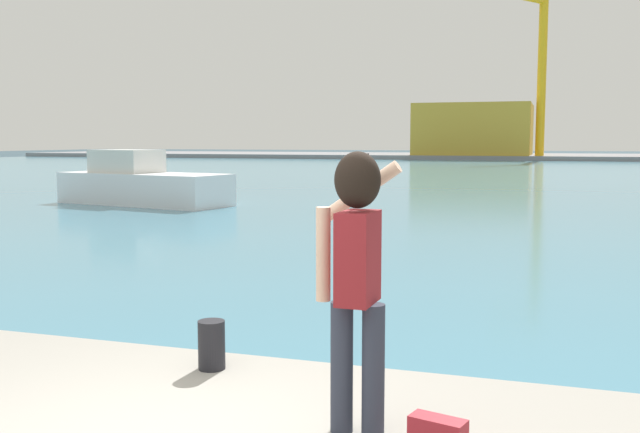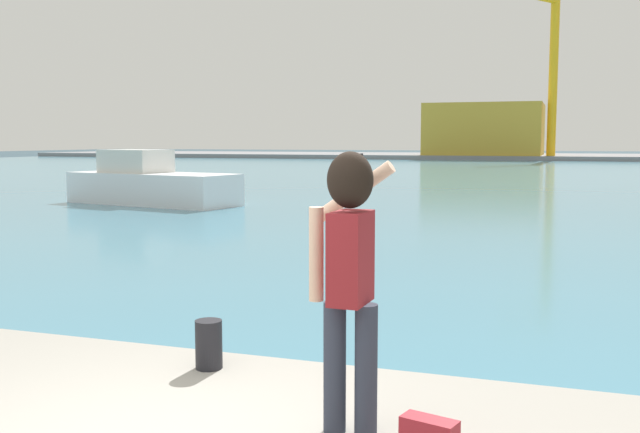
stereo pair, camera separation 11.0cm
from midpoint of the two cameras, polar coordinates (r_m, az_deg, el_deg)
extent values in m
plane|color=#334751|center=(53.55, 16.67, 3.25)|extent=(220.00, 220.00, 0.00)
cube|color=teal|center=(55.55, 16.75, 3.35)|extent=(140.00, 100.00, 0.02)
cube|color=gray|center=(95.51, 17.71, 4.50)|extent=(140.00, 20.00, 0.53)
cylinder|color=#2D3342|center=(4.57, 1.87, -11.77)|extent=(0.14, 0.14, 0.82)
cylinder|color=#2D3342|center=(4.51, 4.35, -11.99)|extent=(0.14, 0.14, 0.82)
cube|color=maroon|center=(4.38, 3.16, -3.25)|extent=(0.21, 0.35, 0.56)
sphere|color=#E0B293|center=(4.33, 3.19, 2.77)|extent=(0.22, 0.22, 0.22)
ellipsoid|color=black|center=(4.31, 3.12, 2.89)|extent=(0.28, 0.26, 0.34)
cylinder|color=#E0B293|center=(4.44, 0.42, -2.98)|extent=(0.09, 0.09, 0.58)
cylinder|color=#E0B293|center=(4.55, 3.43, 1.93)|extent=(0.53, 0.10, 0.40)
cube|color=black|center=(4.66, 3.89, 4.11)|extent=(0.01, 0.07, 0.14)
cylinder|color=black|center=(5.88, -8.20, -9.93)|extent=(0.21, 0.21, 0.39)
cube|color=white|center=(27.41, -12.89, 2.16)|extent=(7.03, 3.62, 1.15)
cube|color=silver|center=(27.95, -14.18, 4.25)|extent=(2.65, 2.15, 0.85)
cube|color=gold|center=(92.48, 12.91, 6.68)|extent=(13.69, 12.41, 6.20)
cylinder|color=yellow|center=(88.27, 17.91, 10.50)|extent=(1.00, 1.00, 18.27)
camera|label=1|loc=(0.06, -89.56, 0.05)|focal=40.68mm
camera|label=2|loc=(0.06, 90.44, -0.05)|focal=40.68mm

